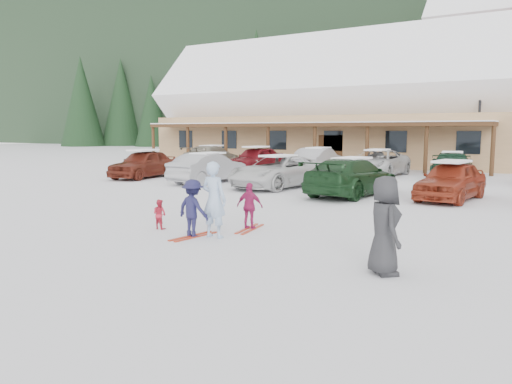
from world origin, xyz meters
The scene contains 22 objects.
ground centered at (0.00, 0.00, 0.00)m, with size 160.00×160.00×0.00m, color white.
day_lodge centered at (-9.00, 27.96, 3.94)m, with size 29.12×12.50×10.38m.
lamp_post centered at (2.35, 24.36, 3.43)m, with size 0.50×0.25×6.06m.
conifer_0 centered at (-26.00, 30.00, 5.69)m, with size 4.40×4.40×10.20m.
conifer_2 centered at (-30.00, 42.00, 6.83)m, with size 5.28×5.28×12.24m.
adult_skier centered at (-0.15, -0.18, 0.91)m, with size 0.67×0.44×1.83m, color #9AB4D6.
toddler_red centered at (-1.96, -0.10, 0.39)m, with size 0.38×0.30×0.78m, color #C02439.
child_navy centered at (-0.62, -0.40, 0.70)m, with size 0.90×0.52×1.39m, color #1A193D.
skis_child_navy centered at (-0.62, -0.40, 0.01)m, with size 0.20×1.40×0.03m, color #AB3018.
child_magenta centered at (0.07, 1.07, 0.61)m, with size 0.71×0.30×1.22m, color #A01D53.
skis_child_magenta centered at (0.07, 1.07, 0.01)m, with size 0.20×1.40×0.03m, color #AB3018.
bystander_dark centered at (4.24, -1.10, 0.88)m, with size 0.86×0.56×1.77m, color #28282A.
parked_car_0 centered at (-12.21, 9.93, 0.75)m, with size 1.77×4.41×1.50m, color maroon.
parked_car_1 centered at (-7.73, 9.70, 0.73)m, with size 1.54×4.41×1.45m, color #99999D.
parked_car_2 centered at (-3.87, 9.76, 0.72)m, with size 2.38×5.15×1.43m, color silver.
parked_car_3 centered at (-0.10, 8.83, 0.74)m, with size 2.07×5.09×1.48m, color #17371B.
parked_car_4 centered at (3.46, 9.55, 0.71)m, with size 1.69×4.20×1.43m, color #97331D.
parked_car_7 centered at (-13.39, 17.67, 0.76)m, with size 2.12×5.21×1.51m, color gray.
parked_car_8 centered at (-9.20, 16.56, 0.77)m, with size 1.82×4.52×1.54m, color maroon.
parked_car_9 centered at (-5.32, 17.24, 0.76)m, with size 1.61×4.62×1.52m, color #9E9EA3.
parked_car_10 centered at (-1.85, 17.43, 0.74)m, with size 2.45×5.31×1.48m, color silver.
parked_car_11 centered at (2.06, 17.61, 0.71)m, with size 2.00×4.92×1.43m, color #133422.
Camera 1 is at (6.81, -9.68, 2.56)m, focal length 35.00 mm.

